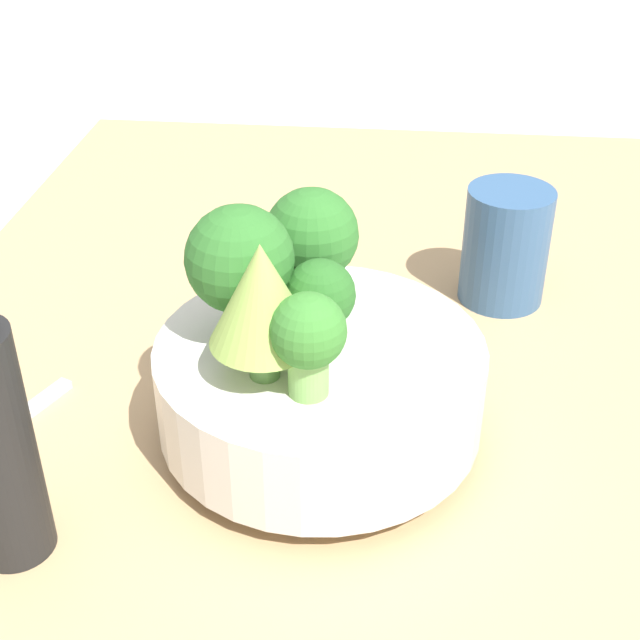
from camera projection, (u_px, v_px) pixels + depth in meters
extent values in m
plane|color=silver|center=(337.00, 460.00, 0.65)|extent=(6.00, 6.00, 0.00)
cube|color=tan|center=(338.00, 444.00, 0.64)|extent=(1.19, 0.72, 0.03)
cylinder|color=silver|center=(320.00, 428.00, 0.62)|extent=(0.10, 0.10, 0.01)
cylinder|color=silver|center=(320.00, 384.00, 0.60)|extent=(0.22, 0.22, 0.06)
cylinder|color=#609347|center=(264.00, 358.00, 0.55)|extent=(0.02, 0.02, 0.03)
cone|color=#93B751|center=(262.00, 294.00, 0.52)|extent=(0.07, 0.07, 0.07)
cylinder|color=#609347|center=(243.00, 316.00, 0.58)|extent=(0.02, 0.02, 0.04)
sphere|color=#2D6B28|center=(240.00, 259.00, 0.55)|extent=(0.07, 0.07, 0.07)
cylinder|color=#7AB256|center=(308.00, 373.00, 0.53)|extent=(0.02, 0.02, 0.03)
sphere|color=#387A2D|center=(308.00, 331.00, 0.51)|extent=(0.05, 0.05, 0.05)
cylinder|color=#7AB256|center=(312.00, 282.00, 0.62)|extent=(0.02, 0.02, 0.03)
sphere|color=#2D6B28|center=(312.00, 234.00, 0.60)|extent=(0.06, 0.06, 0.06)
cylinder|color=#609347|center=(320.00, 331.00, 0.57)|extent=(0.03, 0.03, 0.02)
sphere|color=#286023|center=(320.00, 294.00, 0.56)|extent=(0.05, 0.05, 0.05)
cylinder|color=#33567F|center=(505.00, 246.00, 0.75)|extent=(0.07, 0.07, 0.10)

